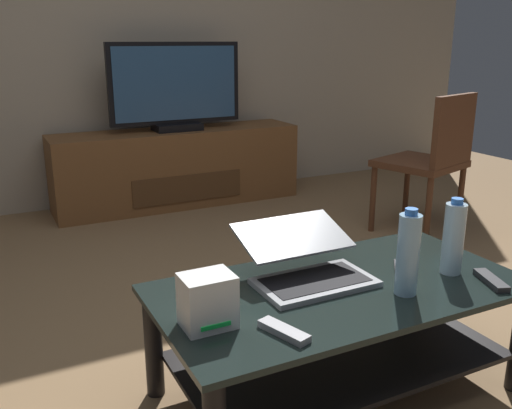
{
  "coord_description": "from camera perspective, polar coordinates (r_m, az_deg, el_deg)",
  "views": [
    {
      "loc": [
        -0.9,
        -1.57,
        1.16
      ],
      "look_at": [
        0.04,
        0.3,
        0.54
      ],
      "focal_mm": 39.44,
      "sensor_mm": 36.0,
      "label": 1
    }
  ],
  "objects": [
    {
      "name": "water_bottle_near",
      "position": [
        2.01,
        19.39,
        -3.22
      ],
      "size": [
        0.07,
        0.07,
        0.26
      ],
      "color": "silver",
      "rests_on": "coffee_table"
    },
    {
      "name": "coffee_table",
      "position": [
        1.91,
        8.44,
        -11.46
      ],
      "size": [
        1.21,
        0.62,
        0.39
      ],
      "color": "black",
      "rests_on": "ground"
    },
    {
      "name": "laptop",
      "position": [
        1.88,
        5.06,
        -5.92
      ],
      "size": [
        0.38,
        0.37,
        0.16
      ],
      "color": "gray",
      "rests_on": "coffee_table"
    },
    {
      "name": "ground_plane",
      "position": [
        2.16,
        2.75,
        -16.18
      ],
      "size": [
        7.68,
        7.68,
        0.0
      ],
      "primitive_type": "plane",
      "color": "olive"
    },
    {
      "name": "soundbar_remote",
      "position": [
        2.01,
        22.74,
        -7.11
      ],
      "size": [
        0.1,
        0.17,
        0.02
      ],
      "primitive_type": "cube",
      "rotation": [
        0.0,
        0.0,
        -0.34
      ],
      "color": "#2D2D30",
      "rests_on": "coffee_table"
    },
    {
      "name": "tv_remote",
      "position": [
        1.56,
        2.84,
        -12.7
      ],
      "size": [
        0.09,
        0.17,
        0.02
      ],
      "primitive_type": "cube",
      "rotation": [
        0.0,
        0.0,
        0.31
      ],
      "color": "#99999E",
      "rests_on": "coffee_table"
    },
    {
      "name": "cell_phone",
      "position": [
        2.02,
        14.85,
        -6.28
      ],
      "size": [
        0.14,
        0.15,
        0.01
      ],
      "primitive_type": "cube",
      "rotation": [
        0.0,
        0.0,
        -0.67
      ],
      "color": "black",
      "rests_on": "coffee_table"
    },
    {
      "name": "television",
      "position": [
        4.0,
        -8.15,
        11.55
      ],
      "size": [
        0.94,
        0.2,
        0.6
      ],
      "color": "black",
      "rests_on": "media_cabinet"
    },
    {
      "name": "router_box",
      "position": [
        1.57,
        -4.94,
        -9.72
      ],
      "size": [
        0.14,
        0.12,
        0.15
      ],
      "color": "white",
      "rests_on": "coffee_table"
    },
    {
      "name": "back_wall",
      "position": [
        4.22,
        -15.19,
        19.16
      ],
      "size": [
        6.4,
        0.12,
        2.8
      ],
      "primitive_type": "cube",
      "color": "#B2A38C",
      "rests_on": "ground"
    },
    {
      "name": "water_bottle_far",
      "position": [
        1.8,
        15.16,
        -4.86
      ],
      "size": [
        0.07,
        0.07,
        0.28
      ],
      "color": "#99C6E5",
      "rests_on": "coffee_table"
    },
    {
      "name": "media_cabinet",
      "position": [
        4.11,
        -7.93,
        3.77
      ],
      "size": [
        1.76,
        0.42,
        0.54
      ],
      "color": "brown",
      "rests_on": "ground"
    },
    {
      "name": "dining_chair",
      "position": [
        3.51,
        17.42,
        4.66
      ],
      "size": [
        0.55,
        0.55,
        0.86
      ],
      "color": "#59331E",
      "rests_on": "ground"
    }
  ]
}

